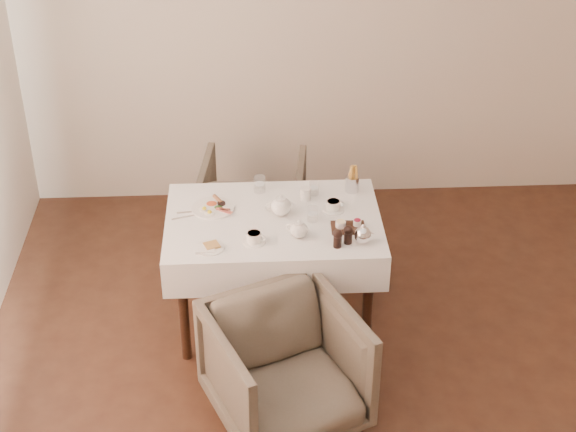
# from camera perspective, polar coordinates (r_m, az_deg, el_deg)

# --- Properties ---
(table) EXTENTS (1.28, 0.88, 0.75)m
(table) POSITION_cam_1_polar(r_m,az_deg,el_deg) (5.29, -0.95, -1.24)
(table) COLOR black
(table) RESTS_ON ground
(armchair_near) EXTENTS (0.98, 0.99, 0.70)m
(armchair_near) POSITION_cam_1_polar(r_m,az_deg,el_deg) (4.79, -0.16, -9.83)
(armchair_near) COLOR brown
(armchair_near) RESTS_ON ground
(armchair_far) EXTENTS (0.79, 0.80, 0.66)m
(armchair_far) POSITION_cam_1_polar(r_m,az_deg,el_deg) (6.17, -2.25, 0.72)
(armchair_far) COLOR brown
(armchair_far) RESTS_ON ground
(breakfast_plate) EXTENTS (0.26, 0.26, 0.03)m
(breakfast_plate) POSITION_cam_1_polar(r_m,az_deg,el_deg) (5.34, -4.85, 0.57)
(breakfast_plate) COLOR white
(breakfast_plate) RESTS_ON table
(side_plate) EXTENTS (0.17, 0.16, 0.02)m
(side_plate) POSITION_cam_1_polar(r_m,az_deg,el_deg) (4.98, -5.13, -2.05)
(side_plate) COLOR white
(side_plate) RESTS_ON table
(teapot_centre) EXTENTS (0.18, 0.15, 0.14)m
(teapot_centre) POSITION_cam_1_polar(r_m,az_deg,el_deg) (5.22, -0.47, 0.72)
(teapot_centre) COLOR white
(teapot_centre) RESTS_ON table
(teapot_front) EXTENTS (0.18, 0.16, 0.12)m
(teapot_front) POSITION_cam_1_polar(r_m,az_deg,el_deg) (5.03, 0.70, -0.82)
(teapot_front) COLOR white
(teapot_front) RESTS_ON table
(creamer) EXTENTS (0.07, 0.07, 0.08)m
(creamer) POSITION_cam_1_polar(r_m,az_deg,el_deg) (5.39, 1.13, 1.45)
(creamer) COLOR white
(creamer) RESTS_ON table
(teacup_near) EXTENTS (0.13, 0.13, 0.06)m
(teacup_near) POSITION_cam_1_polar(r_m,az_deg,el_deg) (5.00, -2.21, -1.43)
(teacup_near) COLOR white
(teacup_near) RESTS_ON table
(teacup_far) EXTENTS (0.13, 0.13, 0.07)m
(teacup_far) POSITION_cam_1_polar(r_m,az_deg,el_deg) (5.30, 2.94, 0.64)
(teacup_far) COLOR white
(teacup_far) RESTS_ON table
(glass_left) EXTENTS (0.08, 0.08, 0.10)m
(glass_left) POSITION_cam_1_polar(r_m,az_deg,el_deg) (5.47, -1.85, 2.07)
(glass_left) COLOR silver
(glass_left) RESTS_ON table
(glass_mid) EXTENTS (0.07, 0.07, 0.09)m
(glass_mid) POSITION_cam_1_polar(r_m,az_deg,el_deg) (5.19, 1.61, 0.13)
(glass_mid) COLOR silver
(glass_mid) RESTS_ON table
(glass_right) EXTENTS (0.06, 0.06, 0.09)m
(glass_right) POSITION_cam_1_polar(r_m,az_deg,el_deg) (5.45, 1.69, 1.81)
(glass_right) COLOR silver
(glass_right) RESTS_ON table
(condiment_board) EXTENTS (0.20, 0.14, 0.05)m
(condiment_board) POSITION_cam_1_polar(r_m,az_deg,el_deg) (5.14, 3.88, -0.67)
(condiment_board) COLOR black
(condiment_board) RESTS_ON table
(pepper_mill_left) EXTENTS (0.07, 0.07, 0.11)m
(pepper_mill_left) POSITION_cam_1_polar(r_m,az_deg,el_deg) (4.96, 3.22, -1.44)
(pepper_mill_left) COLOR black
(pepper_mill_left) RESTS_ON table
(pepper_mill_right) EXTENTS (0.07, 0.07, 0.11)m
(pepper_mill_right) POSITION_cam_1_polar(r_m,az_deg,el_deg) (4.99, 3.90, -1.20)
(pepper_mill_right) COLOR black
(pepper_mill_right) RESTS_ON table
(silver_pot) EXTENTS (0.13, 0.11, 0.13)m
(silver_pot) POSITION_cam_1_polar(r_m,az_deg,el_deg) (4.99, 4.86, -1.15)
(silver_pot) COLOR white
(silver_pot) RESTS_ON table
(fries_cup) EXTENTS (0.09, 0.09, 0.18)m
(fries_cup) POSITION_cam_1_polar(r_m,az_deg,el_deg) (5.48, 4.18, 2.36)
(fries_cup) COLOR silver
(fries_cup) RESTS_ON table
(cutlery_fork) EXTENTS (0.21, 0.04, 0.00)m
(cutlery_fork) POSITION_cam_1_polar(r_m,az_deg,el_deg) (5.32, -6.08, 0.28)
(cutlery_fork) COLOR silver
(cutlery_fork) RESTS_ON table
(cutlery_knife) EXTENTS (0.17, 0.07, 0.00)m
(cutlery_knife) POSITION_cam_1_polar(r_m,az_deg,el_deg) (5.28, -6.60, -0.05)
(cutlery_knife) COLOR silver
(cutlery_knife) RESTS_ON table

